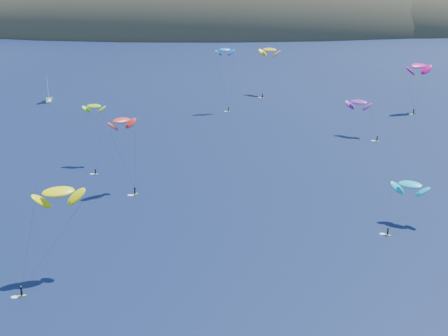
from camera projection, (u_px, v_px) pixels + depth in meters
island at (241, 35)px, 622.30m from camera, size 730.00×300.00×210.00m
sailboat at (49, 99)px, 273.81m from camera, size 10.04×8.73×12.05m
kitesurfer_2 at (58, 192)px, 118.65m from camera, size 11.99×13.75×19.43m
kitesurfer_3 at (94, 106)px, 186.19m from camera, size 6.75×13.91×19.31m
kitesurfer_4 at (225, 50)px, 250.47m from camera, size 8.41×5.30×27.06m
kitesurfer_5 at (410, 185)px, 144.96m from camera, size 12.25×12.20×11.53m
kitesurfer_6 at (359, 102)px, 218.21m from camera, size 10.53×13.85×14.31m
kitesurfer_8 at (419, 66)px, 250.70m from camera, size 13.07×9.98×21.98m
kitesurfer_9 at (122, 121)px, 162.82m from camera, size 8.41×8.72×21.23m
kitesurfer_11 at (270, 50)px, 285.25m from camera, size 11.23×15.25×23.06m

